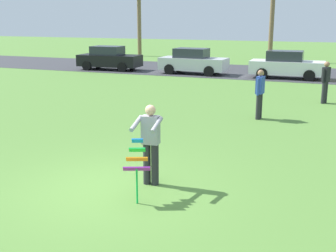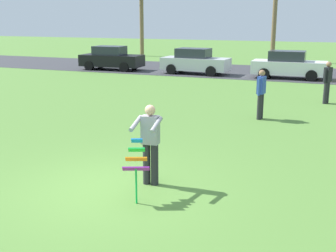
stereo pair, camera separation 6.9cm
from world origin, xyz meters
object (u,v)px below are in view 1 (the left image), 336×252
parked_car_black (109,58)px  person_walker_far (260,93)px  person_kite_flyer (150,142)px  parked_car_silver (193,62)px  person_walker_near (326,81)px  parked_car_white (286,65)px  kite_held (137,161)px

parked_car_black → person_walker_far: 16.35m
person_kite_flyer → parked_car_black: person_kite_flyer is taller
parked_car_silver → person_walker_near: bearing=-41.8°
person_kite_flyer → person_walker_near: same height
person_walker_near → parked_car_white: bearing=108.1°
person_walker_far → parked_car_white: bearing=91.7°
parked_car_white → person_walker_far: size_ratio=2.45×
kite_held → parked_car_silver: size_ratio=0.28×
kite_held → parked_car_black: bearing=120.1°
parked_car_white → person_walker_near: size_ratio=2.45×
parked_car_black → parked_car_silver: same height
parked_car_black → parked_car_white: same height
person_kite_flyer → kite_held: 0.86m
parked_car_black → person_walker_near: size_ratio=2.46×
kite_held → person_kite_flyer: bearing=95.8°
parked_car_white → person_walker_far: person_walker_far is taller
person_kite_flyer → person_walker_near: 11.36m
person_walker_near → parked_car_black: bearing=152.8°
parked_car_silver → person_kite_flyer: bearing=-74.7°
parked_car_black → person_walker_near: (14.05, -7.22, 0.16)m
kite_held → parked_car_silver: 19.65m
parked_car_black → person_walker_far: size_ratio=2.46×
kite_held → parked_car_black: parked_car_black is taller
parked_car_silver → person_walker_near: size_ratio=2.46×
parked_car_silver → parked_car_white: (5.72, -0.00, 0.00)m
parked_car_black → parked_car_white: size_ratio=1.01×
person_walker_far → kite_held: bearing=-97.1°
person_kite_flyer → parked_car_white: person_kite_flyer is taller
person_kite_flyer → person_walker_near: size_ratio=1.00×
kite_held → person_walker_far: person_walker_far is taller
person_walker_near → person_walker_far: bearing=-117.8°
person_kite_flyer → parked_car_silver: size_ratio=0.41×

